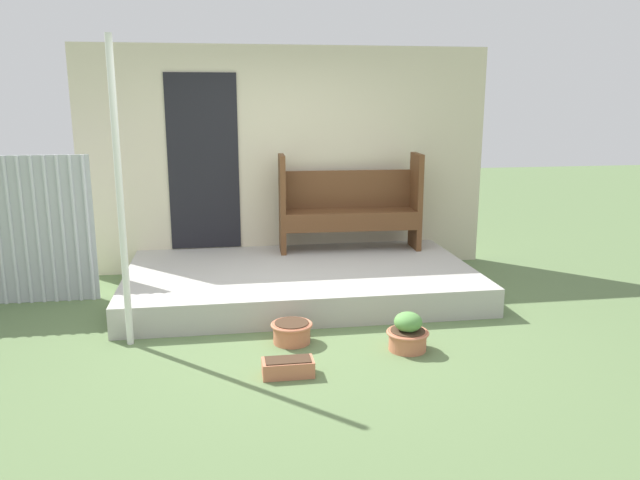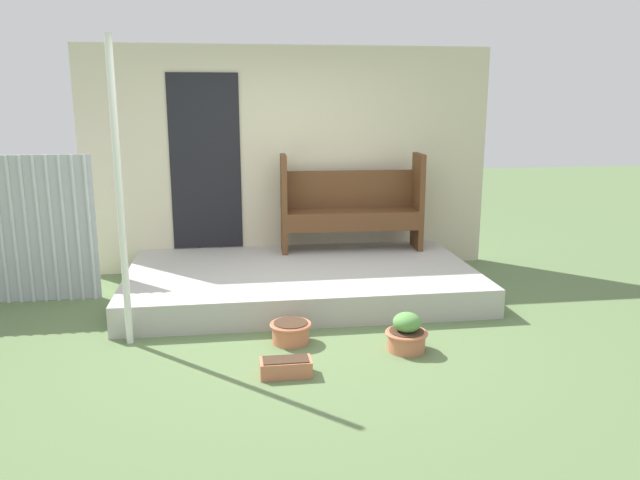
{
  "view_description": "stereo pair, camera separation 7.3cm",
  "coord_description": "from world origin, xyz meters",
  "px_view_note": "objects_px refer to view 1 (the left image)",
  "views": [
    {
      "loc": [
        -0.62,
        -5.19,
        2.03
      ],
      "look_at": [
        0.26,
        0.37,
        0.73
      ],
      "focal_mm": 35.0,
      "sensor_mm": 36.0,
      "label": 1
    },
    {
      "loc": [
        -0.55,
        -5.2,
        2.03
      ],
      "look_at": [
        0.26,
        0.37,
        0.73
      ],
      "focal_mm": 35.0,
      "sensor_mm": 36.0,
      "label": 2
    }
  ],
  "objects_px": {
    "support_post": "(120,197)",
    "flower_pot_left": "(292,331)",
    "flower_pot_middle": "(408,334)",
    "bench": "(349,203)",
    "planter_box_rect": "(288,367)"
  },
  "relations": [
    {
      "from": "support_post",
      "to": "bench",
      "type": "xyz_separation_m",
      "value": [
        2.26,
        1.88,
        -0.42
      ]
    },
    {
      "from": "support_post",
      "to": "flower_pot_left",
      "type": "relative_size",
      "value": 7.03
    },
    {
      "from": "flower_pot_left",
      "to": "support_post",
      "type": "bearing_deg",
      "value": 172.14
    },
    {
      "from": "bench",
      "to": "flower_pot_left",
      "type": "xyz_separation_m",
      "value": [
        -0.91,
        -2.06,
        -0.73
      ]
    },
    {
      "from": "planter_box_rect",
      "to": "flower_pot_middle",
      "type": "bearing_deg",
      "value": 17.87
    },
    {
      "from": "bench",
      "to": "flower_pot_middle",
      "type": "xyz_separation_m",
      "value": [
        0.0,
        -2.37,
        -0.69
      ]
    },
    {
      "from": "bench",
      "to": "flower_pot_middle",
      "type": "relative_size",
      "value": 4.67
    },
    {
      "from": "bench",
      "to": "planter_box_rect",
      "type": "relative_size",
      "value": 4.27
    },
    {
      "from": "support_post",
      "to": "bench",
      "type": "relative_size",
      "value": 1.53
    },
    {
      "from": "bench",
      "to": "planter_box_rect",
      "type": "height_order",
      "value": "bench"
    },
    {
      "from": "flower_pot_left",
      "to": "flower_pot_middle",
      "type": "xyz_separation_m",
      "value": [
        0.92,
        -0.3,
        0.04
      ]
    },
    {
      "from": "bench",
      "to": "flower_pot_middle",
      "type": "distance_m",
      "value": 2.46
    },
    {
      "from": "flower_pot_middle",
      "to": "support_post",
      "type": "bearing_deg",
      "value": 167.81
    },
    {
      "from": "bench",
      "to": "planter_box_rect",
      "type": "bearing_deg",
      "value": -108.45
    },
    {
      "from": "support_post",
      "to": "flower_pot_middle",
      "type": "relative_size",
      "value": 7.14
    }
  ]
}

